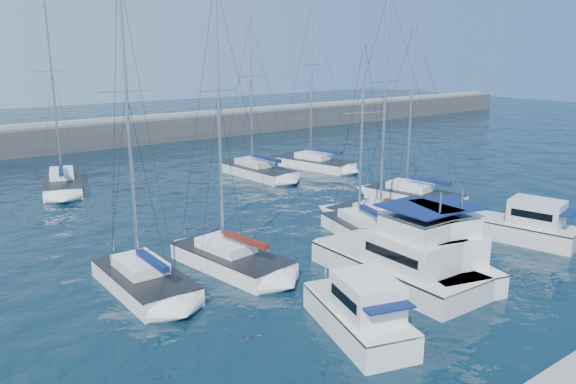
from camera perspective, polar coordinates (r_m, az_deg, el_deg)
ground at (r=32.50m, az=13.90°, el=-7.50°), size 220.00×220.00×0.00m
breakwater at (r=75.33m, az=-18.44°, el=5.28°), size 160.00×6.00×4.45m
motor_yacht_port_outer at (r=24.45m, az=7.38°, el=-12.25°), size 4.27×6.73×3.20m
motor_yacht_port_inner at (r=29.93m, az=11.48°, el=-6.95°), size 4.07×9.51×4.69m
motor_yacht_stbd_inner at (r=30.82m, az=14.64°, el=-6.50°), size 5.72×8.40×4.69m
motor_yacht_stbd_outer at (r=38.58m, az=23.02°, el=-3.29°), size 3.99×6.98×3.20m
sailboat_mid_a at (r=29.55m, az=-14.41°, el=-8.62°), size 3.06×6.98×15.90m
sailboat_mid_b at (r=31.54m, az=-5.80°, el=-6.76°), size 4.08×7.77×15.63m
sailboat_mid_c at (r=36.83m, az=7.69°, el=-3.75°), size 4.35×6.98×12.69m
sailboat_mid_d at (r=38.58m, az=10.33°, el=-3.01°), size 4.08×9.30×15.78m
sailboat_mid_e at (r=45.92m, az=12.70°, el=-0.36°), size 4.45×8.07×14.15m
sailboat_back_a at (r=53.10m, az=-21.94°, el=0.91°), size 5.44×9.82×16.16m
sailboat_back_b at (r=54.18m, az=-3.13°, el=2.17°), size 3.76×8.83×15.08m
sailboat_back_c at (r=57.69m, az=2.90°, el=2.95°), size 4.80×8.32×16.71m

